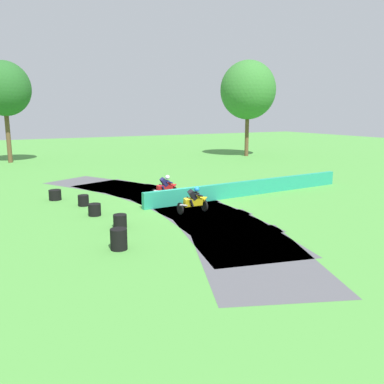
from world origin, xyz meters
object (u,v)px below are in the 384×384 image
at_px(motorcycle_lead_yellow, 195,200).
at_px(motorcycle_chase_red, 166,187).
at_px(tire_stack_near, 119,239).
at_px(tire_stack_far, 83,200).
at_px(tire_stack_mid_a, 120,221).
at_px(tire_stack_extra_a, 55,195).
at_px(tire_stack_mid_b, 95,210).

distance_m(motorcycle_lead_yellow, motorcycle_chase_red, 4.02).
height_order(tire_stack_near, tire_stack_far, tire_stack_near).
relative_size(motorcycle_lead_yellow, tire_stack_mid_a, 2.80).
bearing_deg(tire_stack_far, tire_stack_near, -93.98).
bearing_deg(tire_stack_extra_a, tire_stack_mid_a, -78.24).
bearing_deg(tire_stack_mid_b, tire_stack_extra_a, 103.05).
bearing_deg(tire_stack_far, tire_stack_extra_a, 115.63).
distance_m(tire_stack_near, tire_stack_mid_a, 2.92).
xyz_separation_m(motorcycle_lead_yellow, tire_stack_far, (-4.62, 4.24, -0.35)).
relative_size(tire_stack_near, tire_stack_mid_a, 1.33).
relative_size(motorcycle_lead_yellow, tire_stack_extra_a, 2.39).
xyz_separation_m(tire_stack_mid_a, tire_stack_far, (-0.42, 5.01, 0.00)).
bearing_deg(tire_stack_mid_a, motorcycle_chase_red, 47.10).
height_order(motorcycle_lead_yellow, tire_stack_extra_a, motorcycle_lead_yellow).
xyz_separation_m(tire_stack_near, tire_stack_mid_b, (0.52, 5.39, -0.10)).
height_order(motorcycle_lead_yellow, tire_stack_near, motorcycle_lead_yellow).
distance_m(motorcycle_chase_red, tire_stack_extra_a, 6.48).
bearing_deg(tire_stack_far, motorcycle_lead_yellow, -42.56).
bearing_deg(tire_stack_far, tire_stack_mid_a, -85.19).
distance_m(tire_stack_mid_b, tire_stack_far, 2.38).
bearing_deg(tire_stack_mid_b, tire_stack_far, 89.58).
distance_m(motorcycle_chase_red, tire_stack_near, 9.28).
xyz_separation_m(motorcycle_chase_red, tire_stack_near, (-5.41, -7.54, -0.26)).
distance_m(tire_stack_mid_a, tire_stack_extra_a, 7.45).
distance_m(tire_stack_far, tire_stack_extra_a, 2.54).
distance_m(tire_stack_near, tire_stack_extra_a, 10.07).
xyz_separation_m(tire_stack_mid_b, tire_stack_extra_a, (-1.08, 4.66, 0.00)).
xyz_separation_m(tire_stack_far, tire_stack_extra_a, (-1.10, 2.29, 0.00)).
xyz_separation_m(motorcycle_chase_red, tire_stack_mid_b, (-4.88, -2.15, -0.36)).
bearing_deg(motorcycle_chase_red, motorcycle_lead_yellow, -93.50).
bearing_deg(motorcycle_chase_red, tire_stack_mid_b, -156.22).
height_order(tire_stack_mid_b, tire_stack_far, same).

